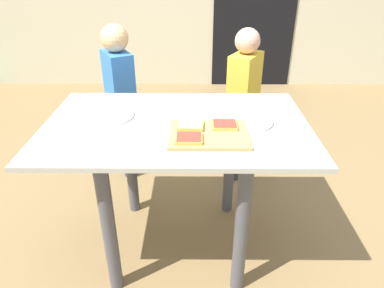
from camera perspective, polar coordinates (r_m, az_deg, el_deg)
name	(u,v)px	position (r m, az deg, el deg)	size (l,w,h in m)	color
ground_plane	(179,242)	(1.98, -2.12, -15.61)	(16.00, 16.00, 0.00)	olive
dining_table	(177,150)	(1.63, -2.48, -0.92)	(1.18, 0.75, 0.72)	#B3B0A2
cutting_board	(209,134)	(1.45, 2.75, 1.59)	(0.33, 0.26, 0.01)	tan
pizza_slice_far_right	(225,125)	(1.50, 5.33, 3.12)	(0.11, 0.09, 0.02)	gold
pizza_slice_far_left	(191,125)	(1.49, -0.18, 3.06)	(0.11, 0.10, 0.02)	gold
pizza_slice_near_left	(189,138)	(1.39, -0.51, 0.94)	(0.11, 0.09, 0.02)	gold
plate_white_left	(108,116)	(1.67, -13.45, 4.53)	(0.24, 0.24, 0.01)	white
plate_white_right	(246,121)	(1.59, 8.86, 3.73)	(0.24, 0.24, 0.01)	silver
child_left	(120,93)	(2.33, -11.61, 8.08)	(0.24, 0.28, 1.02)	#2F3A49
child_right	(243,98)	(2.28, 8.34, 7.35)	(0.24, 0.28, 1.00)	#3B413C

